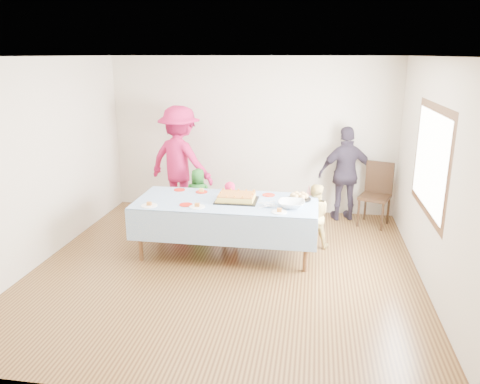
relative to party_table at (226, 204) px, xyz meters
The scene contains 22 objects.
ground 0.87m from the party_table, 80.54° to the right, with size 5.00×5.00×0.00m, color #432613.
room_walls 1.15m from the party_table, 74.12° to the right, with size 5.04×5.04×2.72m.
party_table is the anchor object (origin of this frame).
birthday_cake 0.17m from the party_table, ahead, with size 0.57×0.44×0.10m.
rolls_tray 1.02m from the party_table, 12.10° to the left, with size 0.33×0.33×0.10m.
punch_bowl 0.92m from the party_table, ahead, with size 0.36×0.36×0.09m, color silver.
party_hat 1.22m from the party_table, 22.36° to the left, with size 0.09×0.09×0.15m, color white.
fork_pile 0.60m from the party_table, 16.48° to the right, with size 0.24×0.18×0.07m, color white, non-canonical shape.
plate_red_far_a 0.89m from the party_table, 153.06° to the left, with size 0.17×0.17×0.01m, color red.
plate_red_far_b 0.56m from the party_table, 141.62° to the left, with size 0.18×0.18×0.01m, color red.
plate_red_far_c 0.39m from the party_table, 93.05° to the left, with size 0.19×0.19×0.01m, color red.
plate_red_far_d 0.66m from the party_table, 32.40° to the left, with size 0.18×0.18×0.01m, color red.
plate_red_near 0.58m from the party_table, 150.89° to the right, with size 0.18×0.18×0.01m, color red.
plate_white_left 1.05m from the party_table, 157.90° to the right, with size 0.22×0.22×0.01m, color white.
plate_white_mid 0.48m from the party_table, 133.77° to the right, with size 0.21×0.21×0.01m, color white.
plate_white_right 0.86m from the party_table, 26.75° to the right, with size 0.20×0.20×0.01m, color white.
dining_chair 2.72m from the party_table, 35.54° to the left, with size 0.58×0.58×1.04m.
toddler_left 0.50m from the party_table, 94.36° to the left, with size 0.34×0.23×0.94m, color #E31C50.
toddler_mid 1.39m from the party_table, 120.92° to the left, with size 0.45×0.29×0.93m, color #216422.
toddler_right 1.31m from the party_table, 19.55° to the left, with size 0.46×0.36×0.95m, color tan.
adult_left 1.90m from the party_table, 125.60° to the left, with size 1.23×0.71×1.90m, color #B7164D.
adult_right 2.44m from the party_table, 45.27° to the left, with size 0.94×0.39×1.60m, color #302837.
Camera 1 is at (1.09, -5.58, 2.73)m, focal length 35.00 mm.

